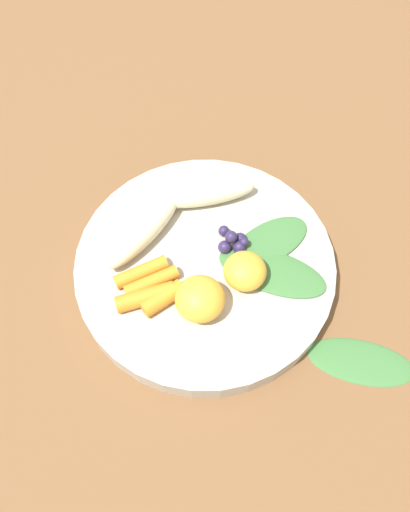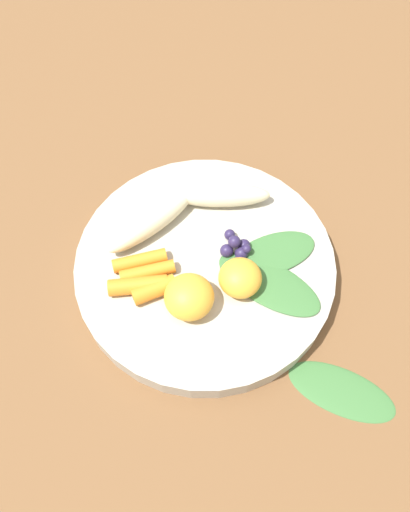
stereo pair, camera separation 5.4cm
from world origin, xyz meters
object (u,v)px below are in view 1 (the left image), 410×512
object	(u,v)px
bowl	(205,267)
orange_segment_near	(245,271)
banana_peeled_right	(205,194)
banana_peeled_left	(144,232)
kale_leaf_stray	(361,361)

from	to	relation	value
bowl	orange_segment_near	distance (m)	0.06
banana_peeled_right	orange_segment_near	distance (m)	0.11
bowl	banana_peeled_right	world-z (taller)	banana_peeled_right
banana_peeled_right	orange_segment_near	xyz separation A→B (m)	(0.10, 0.05, 0.00)
banana_peeled_left	banana_peeled_right	world-z (taller)	same
banana_peeled_left	orange_segment_near	distance (m)	0.12
banana_peeled_left	kale_leaf_stray	size ratio (longest dim) A/B	1.05
orange_segment_near	kale_leaf_stray	world-z (taller)	orange_segment_near
banana_peeled_left	orange_segment_near	bearing A→B (deg)	102.37
banana_peeled_right	orange_segment_near	size ratio (longest dim) A/B	2.56
banana_peeled_left	orange_segment_near	xyz separation A→B (m)	(0.04, 0.11, 0.00)
bowl	kale_leaf_stray	world-z (taller)	bowl
orange_segment_near	kale_leaf_stray	bearing A→B (deg)	60.70
bowl	banana_peeled_left	xyz separation A→B (m)	(-0.02, -0.07, 0.03)
banana_peeled_right	kale_leaf_stray	distance (m)	0.25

